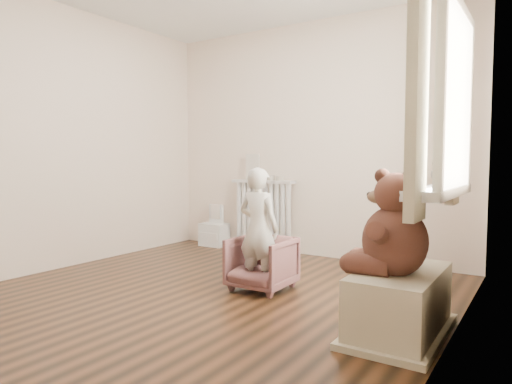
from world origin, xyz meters
The scene contains 18 objects.
floor centered at (0.00, 0.00, 0.00)m, with size 3.60×3.60×0.01m, color black.
back_wall centered at (0.00, 1.80, 1.30)m, with size 3.60×0.02×2.60m, color white.
left_wall centered at (-1.80, 0.00, 1.30)m, with size 0.02×3.60×2.60m, color white.
right_wall centered at (1.80, 0.00, 1.30)m, with size 0.02×3.60×2.60m, color white.
window centered at (1.76, 0.30, 1.45)m, with size 0.03×0.90×1.10m, color white.
window_sill centered at (1.67, 0.30, 0.87)m, with size 0.22×1.10×0.06m, color silver.
curtain_left centered at (1.65, -0.27, 1.39)m, with size 0.06×0.26×1.30m, color #B4AE8C.
curtain_right centered at (1.65, 0.87, 1.39)m, with size 0.06×0.26×1.30m, color #B4AE8C.
radiator centered at (-0.55, 1.68, 0.39)m, with size 0.80×0.15×0.84m, color silver.
paper_doll centered at (-0.69, 1.68, 0.99)m, with size 0.18×0.02×0.31m, color beige.
tin_a centered at (-0.44, 1.68, 0.87)m, with size 0.10×0.10×0.06m, color #A59E8C.
tin_b centered at (-0.32, 1.68, 0.87)m, with size 0.09×0.09×0.05m, color #A59E8C.
toy_vanity centered at (-1.25, 1.65, 0.28)m, with size 0.33×0.23×0.52m, color silver.
armchair centered at (0.29, 0.33, 0.22)m, with size 0.47×0.48×0.44m, color brown.
child centered at (0.29, 0.28, 0.52)m, with size 0.36×0.24×0.99m, color silver.
toy_bench centered at (1.52, -0.04, 0.20)m, with size 0.45×0.85×0.40m, color beige.
teddy_bear centered at (1.51, -0.14, 0.67)m, with size 0.50×0.39×0.61m, color #3A1D15, non-canonical shape.
plush_cat centered at (1.66, 0.44, 1.00)m, with size 0.15×0.25×0.21m, color gray, non-canonical shape.
Camera 1 is at (2.27, -2.83, 1.07)m, focal length 32.00 mm.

